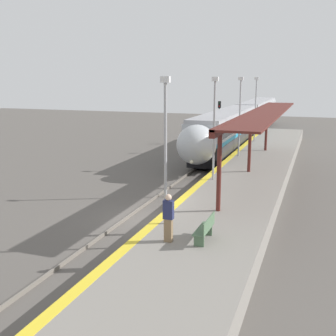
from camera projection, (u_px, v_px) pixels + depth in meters
The scene contains 13 objects.
ground_plane at pixel (142, 220), 20.40m from camera, with size 120.00×120.00×0.00m, color #56514C.
rail_left at pixel (129, 217), 20.62m from camera, with size 0.08×90.00×0.15m, color slate.
rail_right at pixel (156, 220), 20.15m from camera, with size 0.08×90.00×0.15m, color slate.
train at pixel (243, 120), 45.73m from camera, with size 2.86×40.00×3.82m.
platform_right at pixel (220, 219), 19.03m from camera, with size 4.56×64.00×0.99m.
platform_bench at pixel (206, 228), 15.08m from camera, with size 0.44×1.55×0.89m.
person_waiting at pixel (168, 217), 14.92m from camera, with size 0.36×0.23×1.76m.
railway_signal at pixel (219, 118), 43.77m from camera, with size 0.28×0.28×4.37m.
lamppost_near at pixel (165, 143), 16.28m from camera, with size 0.36×0.20×5.82m.
lamppost_mid at pixel (214, 122), 23.64m from camera, with size 0.36×0.20×5.82m.
lamppost_far at pixel (240, 112), 31.01m from camera, with size 0.36×0.20×5.82m.
lamppost_farthest at pixel (256, 105), 38.37m from camera, with size 0.36×0.20×5.82m.
station_canopy at pixel (261, 115), 25.43m from camera, with size 2.02×19.86×3.77m.
Camera 1 is at (7.73, -17.86, 6.74)m, focal length 45.00 mm.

